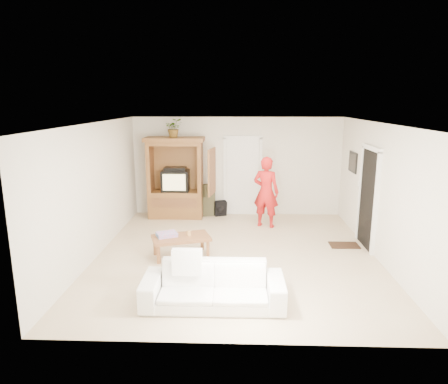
{
  "coord_description": "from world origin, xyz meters",
  "views": [
    {
      "loc": [
        0.03,
        -7.5,
        3.01
      ],
      "look_at": [
        -0.26,
        0.6,
        1.15
      ],
      "focal_mm": 32.0,
      "sensor_mm": 36.0,
      "label": 1
    }
  ],
  "objects_px": {
    "armoire": "(177,183)",
    "coffee_table": "(181,239)",
    "man": "(266,192)",
    "sofa": "(213,286)"
  },
  "relations": [
    {
      "from": "armoire",
      "to": "coffee_table",
      "type": "xyz_separation_m",
      "value": [
        0.5,
        -2.78,
        -0.55
      ]
    },
    {
      "from": "sofa",
      "to": "coffee_table",
      "type": "distance_m",
      "value": 2.04
    },
    {
      "from": "armoire",
      "to": "sofa",
      "type": "xyz_separation_m",
      "value": [
        1.25,
        -4.67,
        -0.6
      ]
    },
    {
      "from": "man",
      "to": "coffee_table",
      "type": "bearing_deg",
      "value": 69.1
    },
    {
      "from": "sofa",
      "to": "coffee_table",
      "type": "bearing_deg",
      "value": 111.21
    },
    {
      "from": "man",
      "to": "coffee_table",
      "type": "xyz_separation_m",
      "value": [
        -1.78,
        -2.01,
        -0.5
      ]
    },
    {
      "from": "armoire",
      "to": "man",
      "type": "relative_size",
      "value": 1.22
    },
    {
      "from": "coffee_table",
      "to": "man",
      "type": "bearing_deg",
      "value": 29.15
    },
    {
      "from": "armoire",
      "to": "coffee_table",
      "type": "relative_size",
      "value": 1.69
    },
    {
      "from": "armoire",
      "to": "coffee_table",
      "type": "bearing_deg",
      "value": -79.82
    }
  ]
}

